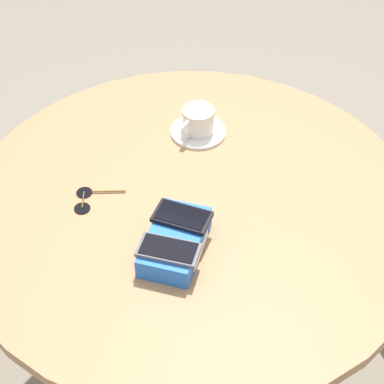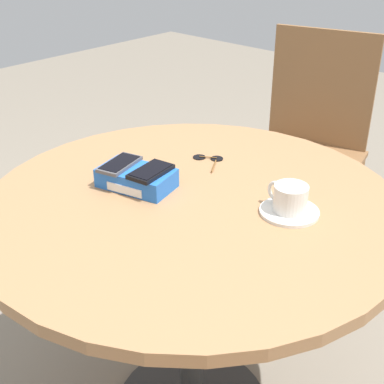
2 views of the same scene
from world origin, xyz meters
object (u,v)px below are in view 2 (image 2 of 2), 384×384
round_table (192,240)px  sunglasses (209,159)px  chair_near_window (306,147)px  phone_gray (120,164)px  saucer (289,212)px  phone_black (151,171)px  phone_box (136,178)px  coffee_cup (290,197)px

round_table → sunglasses: sunglasses is taller
round_table → chair_near_window: 1.00m
phone_gray → saucer: size_ratio=0.96×
round_table → sunglasses: size_ratio=9.28×
phone_black → chair_near_window: (-0.14, 1.00, -0.29)m
round_table → chair_near_window: (-0.24, 0.96, -0.12)m
phone_box → phone_black: bearing=11.6°
phone_gray → coffee_cup: 0.44m
phone_black → chair_near_window: bearing=97.7°
phone_gray → sunglasses: (0.08, 0.26, -0.05)m
round_table → phone_black: 0.21m
saucer → phone_black: bearing=-156.3°
phone_gray → chair_near_window: 1.07m
phone_box → saucer: (0.36, 0.15, -0.02)m
sunglasses → chair_near_window: bearing=98.9°
round_table → saucer: size_ratio=7.41×
phone_box → chair_near_window: 1.05m
phone_gray → phone_black: phone_black is taller
phone_gray → sunglasses: bearing=74.1°
coffee_cup → chair_near_window: 1.01m
coffee_cup → chair_near_window: (-0.45, 0.86, -0.28)m
round_table → phone_gray: size_ratio=7.73×
round_table → phone_black: (-0.11, -0.04, 0.17)m
phone_gray → phone_box: bearing=15.8°
saucer → coffee_cup: size_ratio=1.28×
coffee_cup → phone_gray: bearing=-158.3°
saucer → round_table: bearing=-154.1°
phone_box → sunglasses: 0.25m
phone_black → chair_near_window: 1.05m
round_table → saucer: saucer is taller
chair_near_window → saucer: bearing=-62.2°
coffee_cup → sunglasses: size_ratio=0.98×
saucer → chair_near_window: (-0.45, 0.86, -0.24)m
sunglasses → phone_black: bearing=-86.1°
sunglasses → chair_near_window: chair_near_window is taller
round_table → phone_gray: 0.27m
round_table → saucer: 0.27m
phone_box → phone_gray: bearing=-164.2°
coffee_cup → phone_black: bearing=-156.1°
phone_gray → saucer: bearing=21.6°
phone_box → coffee_cup: (0.36, 0.15, 0.02)m
coffee_cup → chair_near_window: bearing=117.7°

